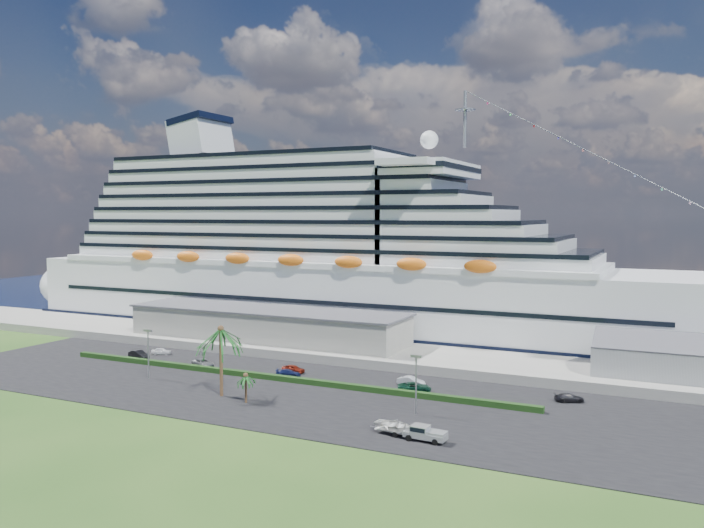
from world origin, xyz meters
The scene contains 22 objects.
ground centered at (0.00, 0.00, 0.00)m, with size 420.00×420.00×0.00m, color #254A18.
asphalt_lot centered at (0.00, 11.00, 0.06)m, with size 140.00×38.00×0.12m, color black.
wharf centered at (0.00, 40.00, 0.90)m, with size 240.00×20.00×1.80m, color gray.
water centered at (0.00, 130.00, 0.01)m, with size 420.00×160.00×0.02m, color black.
cruise_ship centered at (-21.53, 64.00, 16.69)m, with size 191.00×38.00×54.00m.
terminal_building centered at (-25.00, 40.00, 5.01)m, with size 61.00×15.00×6.30m.
port_shed centered at (52.00, 40.00, 4.40)m, with size 24.00×12.31×7.37m.
hedge centered at (-8.00, 16.00, 0.57)m, with size 88.00×1.10×0.90m, color black.
lamp_post_left centered at (-28.00, 8.00, 5.34)m, with size 1.60×0.35×8.27m.
lamp_post_right centered at (20.00, 8.00, 5.34)m, with size 1.60×0.35×8.27m.
palm_tall centered at (-10.00, 4.00, 9.20)m, with size 8.82×8.82×11.13m.
palm_short centered at (-4.50, 2.50, 3.67)m, with size 3.53×3.53×4.56m.
parked_car_0 centered at (-39.32, 24.05, 0.77)m, with size 1.55×3.84×1.31m, color white.
parked_car_1 centered at (-40.68, 19.25, 0.90)m, with size 1.64×4.72×1.55m, color black.
parked_car_2 centered at (-25.16, 19.00, 0.82)m, with size 2.31×5.00×1.39m, color slate.
parked_car_3 centered at (-7.23, 19.11, 0.73)m, with size 1.72×4.22×1.23m, color #171F50.
parked_car_4 centered at (-7.90, 21.87, 0.82)m, with size 1.66×4.14×1.41m, color maroon.
parked_car_5 centered at (13.85, 22.33, 0.85)m, with size 1.55×4.45×1.47m, color silver.
parked_car_6 centered at (15.69, 19.02, 0.85)m, with size 2.42×5.25×1.46m, color #0D3624.
parked_car_7 centered at (38.28, 23.58, 0.74)m, with size 1.73×4.27×1.24m, color black.
pickup_truck centered at (24.95, -2.25, 1.15)m, with size 5.38×2.21×1.87m.
boat_trailer centered at (20.74, -1.65, 1.29)m, with size 6.33×4.56×1.76m.
Camera 1 is at (52.46, -79.94, 27.84)m, focal length 35.00 mm.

